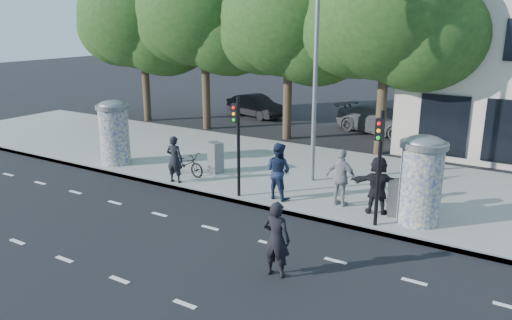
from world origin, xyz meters
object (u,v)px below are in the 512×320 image
Objects in this scene: bicycle at (186,164)px; cabinet_left at (216,157)px; car_right at (379,120)px; ped_a at (120,142)px; ped_b at (175,159)px; traffic_pole_far at (379,157)px; cabinet_right at (397,198)px; man_road at (276,239)px; ad_column_right at (421,178)px; ped_f at (378,185)px; ped_e at (341,178)px; traffic_pole_near at (237,137)px; street_lamp at (315,54)px; car_mid at (256,106)px; ad_column_left at (114,131)px; ped_c at (278,171)px.

cabinet_left reaches higher than bicycle.
car_right reaches higher than cabinet_left.
bicycle is at bearing -174.74° from ped_a.
ped_a is 0.99× the size of ped_b.
ped_a is at bearing 175.17° from traffic_pole_far.
cabinet_left is 1.05× the size of cabinet_right.
man_road is 0.38× the size of car_right.
ped_a is (-12.36, 0.05, -0.52)m from ad_column_right.
ped_e is at bearing -18.00° from ped_f.
car_right is at bearing -116.24° from ped_b.
ped_b is at bearing 178.84° from traffic_pole_near.
street_lamp is (-3.40, 2.84, 2.56)m from traffic_pole_far.
ad_column_right is at bearing 16.45° from cabinet_left.
traffic_pole_far is at bearing 0.00° from traffic_pole_near.
traffic_pole_far is at bearing -137.79° from ad_column_right.
ped_f is 6.87m from cabinet_left.
car_mid is at bearing 104.49° from car_right.
traffic_pole_near is at bearing -6.11° from ad_column_left.
ped_e is at bearing 178.37° from ped_b.
car_right is (-0.52, 12.13, -0.39)m from ped_c.
traffic_pole_near is 3.07m from ped_b.
ad_column_right is at bearing -86.30° from bicycle.
traffic_pole_far is at bearing 8.47° from cabinet_left.
ped_f reaches higher than car_right.
ped_f is (3.26, 0.44, -0.05)m from ped_c.
ped_c is 1.68× the size of cabinet_right.
ped_c is at bearing -177.33° from ped_a.
bicycle is 1.20m from cabinet_left.
ped_c is 3.92m from cabinet_right.
ped_e reaches higher than car_mid.
car_right is at bearing 58.51° from ad_column_left.
street_lamp reaches higher than ped_a.
traffic_pole_far is (11.40, -0.71, 0.69)m from ad_column_left.
ped_f is at bearing 176.74° from ped_b.
ad_column_right is 1.53× the size of bicycle.
ped_b is (-2.82, 0.06, -1.20)m from traffic_pole_near.
man_road is (2.25, -6.67, -3.85)m from street_lamp.
traffic_pole_near is 3.31m from cabinet_left.
ad_column_left is 0.78× the size of traffic_pole_far.
ped_f reaches higher than ped_a.
street_lamp is at bearing -161.03° from ped_a.
bicycle is at bearing 1.78° from ped_c.
ped_b is 1.00m from bicycle.
traffic_pole_near is 0.68× the size of car_right.
traffic_pole_far is 1.96× the size of bicycle.
traffic_pole_far reaches higher than cabinet_left.
ped_c is 1.05× the size of ped_f.
ad_column_left is 1.53× the size of ped_a.
traffic_pole_near reaches higher than man_road.
ad_column_right is 5.24m from man_road.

